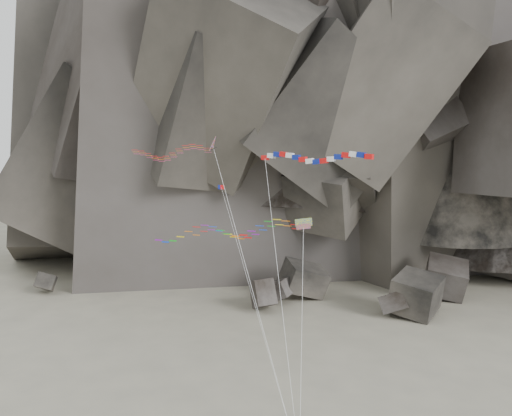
% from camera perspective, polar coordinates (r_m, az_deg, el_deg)
% --- Properties ---
extents(ground, '(260.00, 260.00, 0.00)m').
position_cam_1_polar(ground, '(47.90, -3.97, -21.93)').
color(ground, '#9E9780').
rests_on(ground, ground).
extents(headland, '(110.00, 70.00, 84.00)m').
position_cam_1_polar(headland, '(113.03, 5.22, 16.09)').
color(headland, '#4D473F').
rests_on(headland, ground).
extents(boulder_field, '(68.74, 18.57, 7.25)m').
position_cam_1_polar(boulder_field, '(79.07, 5.93, -8.79)').
color(boulder_field, '#47423F').
rests_on(boulder_field, ground).
extents(delta_kite, '(17.67, 13.32, 22.72)m').
position_cam_1_polar(delta_kite, '(47.37, -10.01, 6.31)').
color(delta_kite, red).
rests_on(delta_kite, ground).
extents(banner_kite, '(10.01, 14.04, 21.23)m').
position_cam_1_polar(banner_kite, '(43.50, 6.55, 5.64)').
color(banner_kite, red).
rests_on(banner_kite, ground).
extents(parafoil_kite, '(15.86, 12.46, 15.47)m').
position_cam_1_polar(parafoil_kite, '(45.98, -3.95, -2.61)').
color(parafoil_kite, '#EEF50D').
rests_on(parafoil_kite, ground).
extents(pennant_kite, '(8.59, 11.14, 18.24)m').
position_cam_1_polar(pennant_kite, '(42.39, -2.52, -2.92)').
color(pennant_kite, red).
rests_on(pennant_kite, ground).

